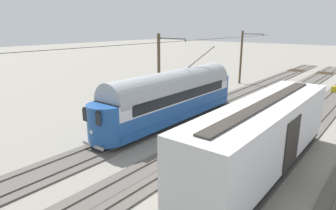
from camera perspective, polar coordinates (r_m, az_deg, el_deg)
ground_plane at (r=25.92m, az=20.21°, el=-3.23°), size 220.00×220.00×0.00m
track_adjacent_siding at (r=25.63m, az=25.29°, el=-3.85°), size 2.80×80.00×0.18m
track_third_siding at (r=26.92m, az=15.84°, el=-2.05°), size 2.80×80.00×0.18m
track_outer_siding at (r=28.89m, az=7.49°, el=-0.41°), size 2.80×80.00×0.18m
vintage_streetcar at (r=24.02m, az=0.95°, el=1.92°), size 2.65×16.55×5.74m
boxcar_adjacent at (r=16.48m, az=18.24°, el=-5.58°), size 2.96×14.07×3.85m
catenary_pole_foreground at (r=41.41m, az=14.23°, el=9.22°), size 3.14×0.28×7.15m
catenary_pole_mid_near at (r=26.77m, az=-1.65°, el=6.56°), size 3.14×0.28×7.15m
overhead_wire_run at (r=18.96m, az=-10.75°, el=11.36°), size 2.94×55.92×0.18m
spare_tie_stack at (r=33.14m, az=6.84°, el=2.04°), size 2.40×2.40×0.54m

